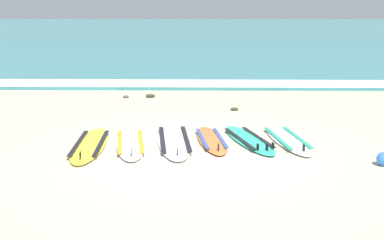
{
  "coord_description": "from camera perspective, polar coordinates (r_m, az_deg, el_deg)",
  "views": [
    {
      "loc": [
        0.09,
        -7.99,
        2.55
      ],
      "look_at": [
        -0.07,
        1.29,
        0.25
      ],
      "focal_mm": 44.49,
      "sensor_mm": 36.0,
      "label": 1
    }
  ],
  "objects": [
    {
      "name": "wave_foam_strip",
      "position": [
        14.86,
        0.63,
        4.24
      ],
      "size": [
        80.0,
        1.39,
        0.11
      ],
      "primitive_type": "cube",
      "color": "white",
      "rests_on": "ground"
    },
    {
      "name": "seaweed_clump_mid_sand",
      "position": [
        13.24,
        -7.93,
        2.8
      ],
      "size": [
        0.17,
        0.14,
        0.06
      ],
      "primitive_type": "ellipsoid",
      "color": "#4C4228",
      "rests_on": "ground"
    },
    {
      "name": "surfboard_0",
      "position": [
        8.85,
        -12.14,
        -2.9
      ],
      "size": [
        0.7,
        2.33,
        0.18
      ],
      "color": "yellow",
      "rests_on": "ground"
    },
    {
      "name": "seaweed_clump_by_the_boards",
      "position": [
        13.21,
        -5.0,
        2.92
      ],
      "size": [
        0.26,
        0.21,
        0.09
      ],
      "primitive_type": "ellipsoid",
      "color": "#2D381E",
      "rests_on": "ground"
    },
    {
      "name": "surfboard_2",
      "position": [
        8.91,
        -2.14,
        -2.48
      ],
      "size": [
        0.88,
        2.51,
        0.18
      ],
      "color": "white",
      "rests_on": "ground"
    },
    {
      "name": "surfboard_5",
      "position": [
        9.17,
        11.35,
        -2.28
      ],
      "size": [
        0.87,
        2.19,
        0.18
      ],
      "color": "silver",
      "rests_on": "ground"
    },
    {
      "name": "seaweed_clump_near_shoreline",
      "position": [
        11.61,
        5.1,
        1.33
      ],
      "size": [
        0.19,
        0.15,
        0.07
      ],
      "primitive_type": "ellipsoid",
      "color": "#2D381E",
      "rests_on": "ground"
    },
    {
      "name": "beach_ball",
      "position": [
        8.23,
        21.99,
        -4.36
      ],
      "size": [
        0.22,
        0.22,
        0.22
      ],
      "primitive_type": "sphere",
      "color": "blue",
      "rests_on": "ground"
    },
    {
      "name": "sea",
      "position": [
        44.03,
        0.88,
        10.64
      ],
      "size": [
        80.0,
        60.0,
        0.1
      ],
      "primitive_type": "cube",
      "color": "teal",
      "rests_on": "ground"
    },
    {
      "name": "surfboard_4",
      "position": [
        9.04,
        6.81,
        -2.34
      ],
      "size": [
        1.1,
        2.15,
        0.18
      ],
      "color": "#2DB793",
      "rests_on": "ground"
    },
    {
      "name": "ground_plane",
      "position": [
        8.39,
        0.34,
        -3.78
      ],
      "size": [
        80.0,
        80.0,
        0.0
      ],
      "primitive_type": "plane",
      "color": "#B7AD93"
    },
    {
      "name": "surfboard_1",
      "position": [
        8.82,
        -7.38,
        -2.78
      ],
      "size": [
        0.87,
        2.19,
        0.18
      ],
      "color": "white",
      "rests_on": "ground"
    },
    {
      "name": "surfboard_3",
      "position": [
        8.96,
        2.32,
        -2.39
      ],
      "size": [
        0.75,
        1.96,
        0.18
      ],
      "color": "orange",
      "rests_on": "ground"
    }
  ]
}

